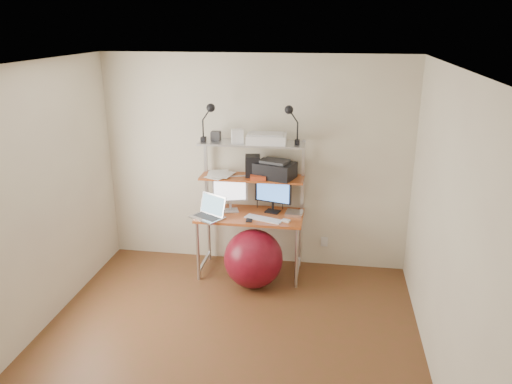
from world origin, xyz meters
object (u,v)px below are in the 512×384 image
monitor_black (273,194)px  exercise_ball (253,259)px  monitor_silver (230,191)px  laptop (210,212)px  printer (275,169)px

monitor_black → exercise_ball: bearing=-95.6°
monitor_silver → monitor_black: monitor_silver is taller
laptop → monitor_silver: bearing=81.4°
monitor_silver → exercise_ball: bearing=-66.1°
monitor_black → laptop: size_ratio=0.97×
monitor_silver → monitor_black: (0.49, 0.05, -0.02)m
monitor_silver → printer: (0.51, 0.05, 0.27)m
printer → monitor_silver: bearing=-156.3°
monitor_silver → exercise_ball: (0.33, -0.37, -0.65)m
monitor_silver → exercise_ball: monitor_silver is taller
exercise_ball → laptop: bearing=164.4°
laptop → exercise_ball: bearing=15.5°
laptop → printer: printer is taller
monitor_silver → exercise_ball: 0.82m
monitor_silver → exercise_ball: size_ratio=0.68×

